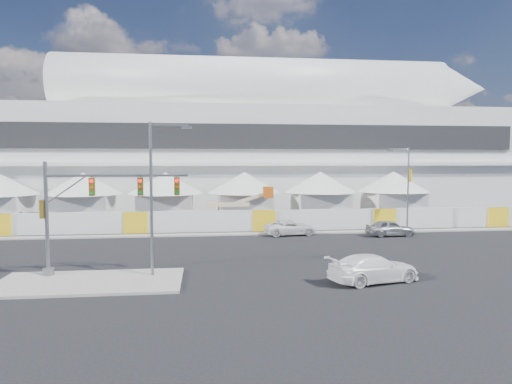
{
  "coord_description": "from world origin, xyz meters",
  "views": [
    {
      "loc": [
        0.24,
        -28.49,
        6.77
      ],
      "look_at": [
        4.72,
        10.0,
        4.06
      ],
      "focal_mm": 32.0,
      "sensor_mm": 36.0,
      "label": 1
    }
  ],
  "objects": [
    {
      "name": "traffic_mast",
      "position": [
        -6.77,
        -1.41,
        3.81
      ],
      "size": [
        8.35,
        0.64,
        6.55
      ],
      "color": "slate",
      "rests_on": "median_island"
    },
    {
      "name": "pickup_curb",
      "position": [
        8.1,
        11.79,
        0.66
      ],
      "size": [
        2.81,
        5.02,
        1.32
      ],
      "primitive_type": "imported",
      "rotation": [
        0.0,
        0.0,
        1.7
      ],
      "color": "silver",
      "rests_on": "ground"
    },
    {
      "name": "far_curb",
      "position": [
        20.0,
        12.5,
        0.06
      ],
      "size": [
        80.0,
        1.2,
        0.12
      ],
      "primitive_type": "cube",
      "color": "gray",
      "rests_on": "ground"
    },
    {
      "name": "lot_car_a",
      "position": [
        19.17,
        20.01,
        0.69
      ],
      "size": [
        3.66,
        4.22,
        1.38
      ],
      "primitive_type": "imported",
      "rotation": [
        0.0,
        0.0,
        0.93
      ],
      "color": "white",
      "rests_on": "ground"
    },
    {
      "name": "stadium",
      "position": [
        8.71,
        41.5,
        9.45
      ],
      "size": [
        80.0,
        24.8,
        21.98
      ],
      "color": "silver",
      "rests_on": "ground"
    },
    {
      "name": "scaffold_tower",
      "position": [
        46.0,
        36.0,
        6.0
      ],
      "size": [
        4.4,
        4.4,
        12.0
      ],
      "primitive_type": null,
      "color": "#595B60",
      "rests_on": "ground"
    },
    {
      "name": "ground",
      "position": [
        0.0,
        0.0,
        0.0
      ],
      "size": [
        160.0,
        160.0,
        0.0
      ],
      "primitive_type": "plane",
      "color": "black",
      "rests_on": "ground"
    },
    {
      "name": "tent_row",
      "position": [
        0.5,
        24.0,
        3.15
      ],
      "size": [
        53.4,
        8.4,
        5.4
      ],
      "color": "silver",
      "rests_on": "ground"
    },
    {
      "name": "boom_lift",
      "position": [
        2.17,
        17.77,
        1.1
      ],
      "size": [
        8.05,
        2.03,
        4.08
      ],
      "rotation": [
        0.0,
        0.0,
        -0.05
      ],
      "color": "#C45612",
      "rests_on": "ground"
    },
    {
      "name": "lot_car_c",
      "position": [
        -16.93,
        20.5,
        0.7
      ],
      "size": [
        3.11,
        5.14,
        1.39
      ],
      "primitive_type": "imported",
      "rotation": [
        0.0,
        0.0,
        1.31
      ],
      "color": "#A6A6AB",
      "rests_on": "ground"
    },
    {
      "name": "hoarding_fence",
      "position": [
        6.0,
        14.5,
        1.0
      ],
      "size": [
        70.0,
        0.25,
        2.0
      ],
      "primitive_type": "cube",
      "color": "silver",
      "rests_on": "ground"
    },
    {
      "name": "median_island",
      "position": [
        -6.0,
        -3.0,
        0.07
      ],
      "size": [
        10.0,
        5.0,
        0.15
      ],
      "primitive_type": "cube",
      "color": "gray",
      "rests_on": "ground"
    },
    {
      "name": "streetlight_curb",
      "position": [
        19.29,
        12.5,
        4.63
      ],
      "size": [
        2.36,
        0.53,
        7.96
      ],
      "color": "gray",
      "rests_on": "ground"
    },
    {
      "name": "pickup_near",
      "position": [
        9.62,
        -4.42,
        0.76
      ],
      "size": [
        3.38,
        5.63,
        1.53
      ],
      "primitive_type": "imported",
      "rotation": [
        0.0,
        0.0,
        1.82
      ],
      "color": "white",
      "rests_on": "ground"
    },
    {
      "name": "streetlight_median",
      "position": [
        -2.48,
        -2.03,
        5.19
      ],
      "size": [
        2.43,
        0.24,
        8.78
      ],
      "color": "slate",
      "rests_on": "median_island"
    },
    {
      "name": "sedan_silver",
      "position": [
        16.79,
        10.18,
        0.72
      ],
      "size": [
        1.75,
        4.25,
        1.44
      ],
      "primitive_type": "imported",
      "rotation": [
        0.0,
        0.0,
        1.58
      ],
      "color": "#9B9CA0",
      "rests_on": "ground"
    }
  ]
}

